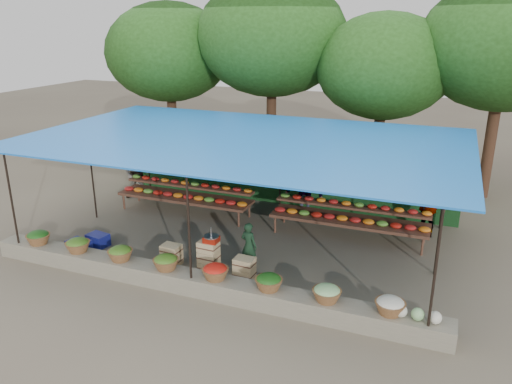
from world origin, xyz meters
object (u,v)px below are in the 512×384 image
at_px(crate_counter, 208,259).
at_px(blue_crate_front, 79,247).
at_px(weighing_scale, 211,239).
at_px(vendor_seated, 249,246).
at_px(blue_crate_back, 98,240).

bearing_deg(crate_counter, blue_crate_front, -174.97).
bearing_deg(weighing_scale, vendor_seated, 34.89).
distance_m(weighing_scale, vendor_seated, 0.92).
bearing_deg(weighing_scale, blue_crate_front, -175.13).
bearing_deg(blue_crate_front, blue_crate_back, 79.64).
relative_size(weighing_scale, blue_crate_back, 0.69).
bearing_deg(blue_crate_back, weighing_scale, 5.65).
distance_m(blue_crate_front, blue_crate_back, 0.55).
height_order(weighing_scale, blue_crate_front, weighing_scale).
xyz_separation_m(vendor_seated, blue_crate_front, (-4.31, -0.81, -0.41)).
height_order(vendor_seated, blue_crate_front, vendor_seated).
height_order(crate_counter, blue_crate_front, crate_counter).
distance_m(vendor_seated, blue_crate_front, 4.40).
distance_m(crate_counter, blue_crate_front, 3.49).
bearing_deg(vendor_seated, blue_crate_front, 24.88).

